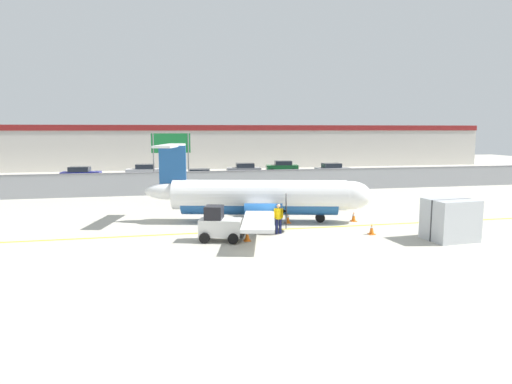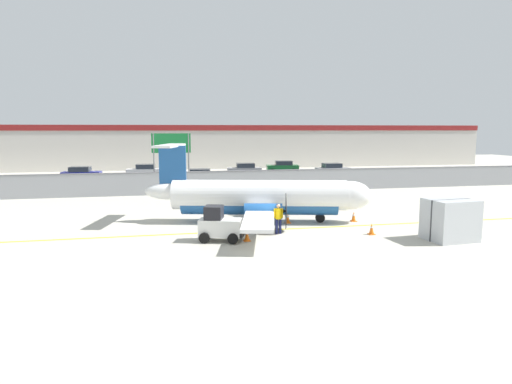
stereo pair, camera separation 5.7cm
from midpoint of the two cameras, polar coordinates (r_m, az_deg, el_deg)
ground_plane at (r=27.04m, az=2.77°, el=-4.69°), size 140.00×140.00×0.01m
perimeter_fence at (r=42.33m, az=-2.75°, el=1.39°), size 98.00×0.10×2.10m
parking_lot_strip at (r=53.76m, az=-4.72°, el=1.61°), size 98.00×17.00×0.12m
background_building at (r=71.87m, az=-6.64°, el=5.71°), size 91.00×8.10×6.50m
commuter_airplane at (r=28.87m, az=0.98°, el=-0.66°), size 14.27×15.92×4.92m
baggage_tug at (r=24.17m, az=-4.51°, el=-4.15°), size 2.56×1.95×1.88m
ground_crew_worker at (r=25.78m, az=2.88°, el=-3.16°), size 0.54×0.35×1.70m
cargo_container at (r=26.38m, az=23.16°, el=-3.21°), size 2.55×2.19×2.20m
traffic_cone_near_left at (r=28.83m, az=4.05°, el=-3.29°), size 0.36×0.36×0.64m
traffic_cone_near_right at (r=26.50m, az=14.32°, el=-4.50°), size 0.36×0.36×0.64m
traffic_cone_far_left at (r=24.22m, az=-1.07°, el=-5.42°), size 0.36×0.36×0.64m
traffic_cone_far_right at (r=29.95m, az=12.17°, el=-3.02°), size 0.36×0.36×0.64m
parked_car_0 at (r=55.11m, az=-20.97°, el=2.14°), size 4.33×2.29×1.58m
parked_car_1 at (r=56.70m, az=-13.71°, el=2.58°), size 4.28×2.17×1.58m
parked_car_2 at (r=48.84m, az=-6.87°, el=1.94°), size 4.39×2.45×1.58m
parked_car_3 at (r=56.86m, az=-1.42°, el=2.82°), size 4.32×2.25×1.58m
parked_car_4 at (r=61.11m, az=3.39°, el=3.16°), size 4.39×2.43×1.58m
parked_car_5 at (r=57.60m, az=9.59°, el=2.78°), size 4.23×2.06×1.58m
highway_sign at (r=43.27m, az=-10.51°, el=5.42°), size 3.60×0.14×5.50m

